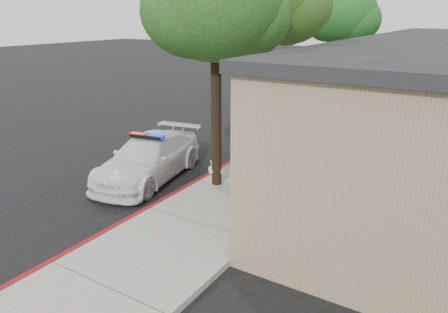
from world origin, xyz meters
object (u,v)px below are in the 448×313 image
at_px(street_tree_far, 341,16).
at_px(street_tree_near, 216,8).
at_px(police_car, 148,158).
at_px(fire_hydrant, 216,168).

bearing_deg(street_tree_far, street_tree_near, -90.09).
relative_size(police_car, street_tree_far, 0.77).
distance_m(police_car, street_tree_far, 12.28).
bearing_deg(street_tree_far, fire_hydrant, -90.61).
bearing_deg(street_tree_near, street_tree_far, 89.91).
relative_size(police_car, fire_hydrant, 5.54).
bearing_deg(police_car, street_tree_far, 68.18).
relative_size(street_tree_near, street_tree_far, 1.06).
relative_size(fire_hydrant, street_tree_near, 0.13).
relative_size(police_car, street_tree_near, 0.73).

